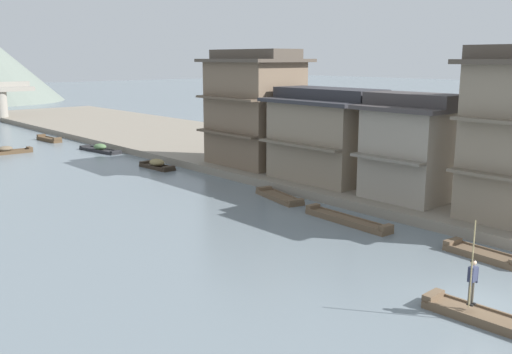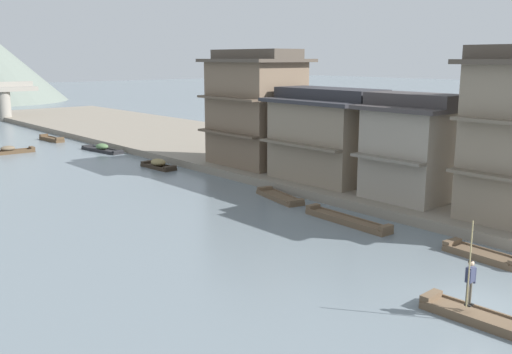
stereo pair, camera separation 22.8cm
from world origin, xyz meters
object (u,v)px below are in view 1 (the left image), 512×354
(boatman_person, at_px, (472,277))
(boat_midriver_upstream, at_px, (6,151))
(boat_moored_third, at_px, (49,139))
(house_waterfront_narrow, at_px, (254,109))
(house_waterfront_tall, at_px, (328,135))
(boat_moored_nearest, at_px, (484,255))
(boat_moored_second, at_px, (100,149))
(boat_upstream_distant, at_px, (279,197))
(boat_moored_far, at_px, (347,220))
(boat_foreground_poled, at_px, (498,322))
(house_waterfront_second, at_px, (412,147))
(boat_midriver_drifting, at_px, (157,165))

(boatman_person, height_order, boat_midriver_upstream, boatman_person)
(boat_moored_third, xyz_separation_m, house_waterfront_narrow, (5.88, -26.62, 4.67))
(boat_midriver_upstream, height_order, house_waterfront_tall, house_waterfront_tall)
(boat_moored_nearest, relative_size, boat_midriver_upstream, 0.76)
(boat_moored_second, bearing_deg, boat_moored_nearest, -90.66)
(boat_moored_second, xyz_separation_m, house_waterfront_tall, (5.01, -24.13, 3.30))
(house_waterfront_narrow, bearing_deg, boat_upstream_distant, -121.14)
(boat_moored_far, relative_size, boat_upstream_distant, 1.30)
(boat_foreground_poled, bearing_deg, boat_midriver_upstream, 91.08)
(boat_moored_third, distance_m, house_waterfront_second, 41.61)
(boat_moored_nearest, distance_m, boat_midriver_upstream, 43.28)
(boat_midriver_drifting, height_order, house_waterfront_tall, house_waterfront_tall)
(boat_foreground_poled, distance_m, boat_midriver_upstream, 46.34)
(boat_foreground_poled, distance_m, boat_moored_nearest, 6.91)
(boat_moored_second, distance_m, house_waterfront_second, 31.56)
(house_waterfront_second, bearing_deg, house_waterfront_narrow, 88.36)
(boat_upstream_distant, bearing_deg, boatman_person, -111.59)
(boatman_person, relative_size, house_waterfront_tall, 0.39)
(boat_upstream_distant, bearing_deg, house_waterfront_narrow, 58.86)
(house_waterfront_tall, bearing_deg, boat_midriver_drifting, 111.85)
(boat_moored_second, relative_size, house_waterfront_narrow, 0.63)
(house_waterfront_second, relative_size, house_waterfront_tall, 0.79)
(boatman_person, relative_size, house_waterfront_second, 0.50)
(boat_moored_second, relative_size, boat_midriver_drifting, 1.52)
(boat_moored_second, distance_m, boat_midriver_drifting, 10.79)
(boat_foreground_poled, height_order, house_waterfront_narrow, house_waterfront_narrow)
(house_waterfront_second, xyz_separation_m, house_waterfront_narrow, (0.42, 14.49, 1.28))
(boat_moored_nearest, bearing_deg, boat_upstream_distant, 87.86)
(house_waterfront_second, height_order, house_waterfront_narrow, house_waterfront_narrow)
(boat_moored_third, bearing_deg, boatman_person, -96.11)
(boat_moored_far, bearing_deg, house_waterfront_second, -2.14)
(boat_moored_third, distance_m, boat_moored_far, 40.91)
(house_waterfront_second, bearing_deg, boat_moored_nearest, -124.21)
(boat_midriver_upstream, bearing_deg, boat_upstream_distant, -75.90)
(boat_moored_third, bearing_deg, boat_midriver_drifting, -88.36)
(boat_moored_nearest, relative_size, boat_midriver_drifting, 0.99)
(boat_foreground_poled, distance_m, boat_moored_far, 12.41)
(boat_foreground_poled, height_order, house_waterfront_second, house_waterfront_second)
(boat_foreground_poled, relative_size, boat_midriver_drifting, 1.40)
(boat_moored_third, xyz_separation_m, boat_midriver_upstream, (-6.27, -5.68, 0.07))
(boat_foreground_poled, height_order, boat_midriver_drifting, boat_midriver_drifting)
(boat_midriver_drifting, distance_m, house_waterfront_second, 21.11)
(boatman_person, bearing_deg, boat_foreground_poled, -86.09)
(house_waterfront_second, distance_m, house_waterfront_tall, 6.95)
(boat_moored_second, xyz_separation_m, boat_moored_third, (-0.94, 10.05, -0.07))
(boat_moored_far, bearing_deg, boat_moored_nearest, -87.31)
(boat_moored_second, height_order, house_waterfront_second, house_waterfront_second)
(boat_foreground_poled, bearing_deg, boat_moored_nearest, 31.32)
(boat_foreground_poled, bearing_deg, boat_moored_far, 63.45)
(boat_foreground_poled, height_order, boat_moored_third, boat_moored_third)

